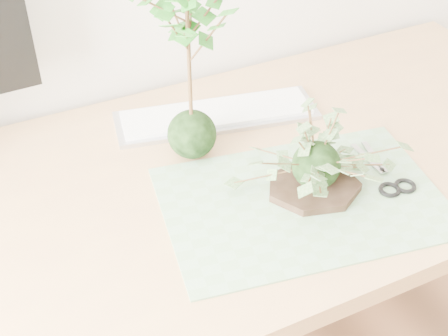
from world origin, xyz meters
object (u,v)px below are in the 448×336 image
(desk, at_px, (226,210))
(ivy_kokedama, at_px, (318,146))
(keyboard, at_px, (217,115))
(maple_kokedama, at_px, (188,23))

(desk, relative_size, ivy_kokedama, 5.35)
(ivy_kokedama, xyz_separation_m, keyboard, (-0.06, 0.30, -0.10))
(ivy_kokedama, relative_size, maple_kokedama, 0.75)
(keyboard, bearing_deg, maple_kokedama, -124.50)
(desk, xyz_separation_m, ivy_kokedama, (0.12, -0.11, 0.19))
(ivy_kokedama, distance_m, keyboard, 0.32)
(maple_kokedama, bearing_deg, keyboard, 44.26)
(desk, height_order, ivy_kokedama, ivy_kokedama)
(maple_kokedama, relative_size, keyboard, 0.89)
(keyboard, bearing_deg, ivy_kokedama, -68.20)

